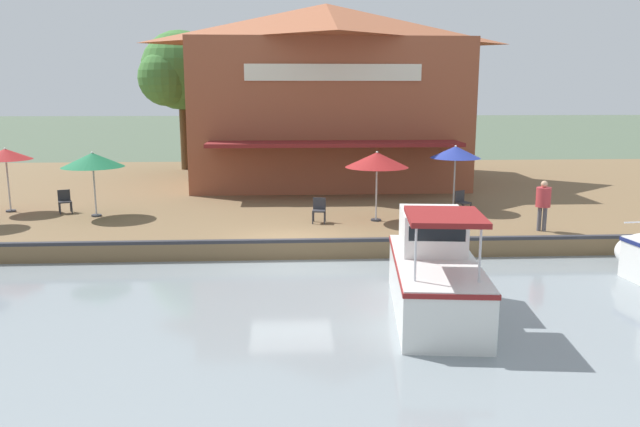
# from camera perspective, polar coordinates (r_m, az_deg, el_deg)

# --- Properties ---
(ground_plane) EXTENTS (220.00, 220.00, 0.00)m
(ground_plane) POSITION_cam_1_polar(r_m,az_deg,el_deg) (18.86, -2.70, -4.50)
(ground_plane) COLOR #4C5B47
(quay_deck) EXTENTS (22.00, 56.00, 0.60)m
(quay_deck) POSITION_cam_1_polar(r_m,az_deg,el_deg) (29.55, -2.87, 1.85)
(quay_deck) COLOR brown
(quay_deck) RESTS_ON ground
(quay_edge_fender) EXTENTS (0.20, 50.40, 0.10)m
(quay_edge_fender) POSITION_cam_1_polar(r_m,az_deg,el_deg) (18.79, -2.72, -2.51)
(quay_edge_fender) COLOR #2D2D33
(quay_edge_fender) RESTS_ON quay_deck
(waterfront_restaurant) EXTENTS (11.87, 13.13, 8.66)m
(waterfront_restaurant) POSITION_cam_1_polar(r_m,az_deg,el_deg) (31.86, 0.54, 11.03)
(waterfront_restaurant) COLOR brown
(waterfront_restaurant) RESTS_ON quay_deck
(patio_umbrella_near_quay_edge) EXTENTS (1.88, 1.88, 2.42)m
(patio_umbrella_near_quay_edge) POSITION_cam_1_polar(r_m,az_deg,el_deg) (25.96, -26.82, 4.85)
(patio_umbrella_near_quay_edge) COLOR #B7B7B7
(patio_umbrella_near_quay_edge) RESTS_ON quay_deck
(patio_umbrella_back_row) EXTENTS (1.88, 1.88, 2.48)m
(patio_umbrella_back_row) POSITION_cam_1_polar(r_m,az_deg,el_deg) (24.01, 12.28, 5.49)
(patio_umbrella_back_row) COLOR #B7B7B7
(patio_umbrella_back_row) RESTS_ON quay_deck
(patio_umbrella_mid_patio_right) EXTENTS (2.21, 2.21, 2.35)m
(patio_umbrella_mid_patio_right) POSITION_cam_1_polar(r_m,az_deg,el_deg) (23.78, -20.08, 4.62)
(patio_umbrella_mid_patio_right) COLOR #B7B7B7
(patio_umbrella_mid_patio_right) RESTS_ON quay_deck
(patio_umbrella_by_entrance) EXTENTS (2.19, 2.19, 2.45)m
(patio_umbrella_by_entrance) POSITION_cam_1_polar(r_m,az_deg,el_deg) (21.63, 5.23, 4.91)
(patio_umbrella_by_entrance) COLOR #B7B7B7
(patio_umbrella_by_entrance) RESTS_ON quay_deck
(cafe_chair_beside_entrance) EXTENTS (0.59, 0.59, 0.85)m
(cafe_chair_beside_entrance) POSITION_cam_1_polar(r_m,az_deg,el_deg) (25.11, -22.31, 1.14)
(cafe_chair_beside_entrance) COLOR #2D2D33
(cafe_chair_beside_entrance) RESTS_ON quay_deck
(cafe_chair_facing_river) EXTENTS (0.49, 0.49, 0.85)m
(cafe_chair_facing_river) POSITION_cam_1_polar(r_m,az_deg,el_deg) (21.52, -0.08, 0.43)
(cafe_chair_facing_river) COLOR #2D2D33
(cafe_chair_facing_river) RESTS_ON quay_deck
(cafe_chair_back_row_seat) EXTENTS (0.59, 0.59, 0.85)m
(cafe_chair_back_row_seat) POSITION_cam_1_polar(r_m,az_deg,el_deg) (23.63, 12.84, 1.12)
(cafe_chair_back_row_seat) COLOR #2D2D33
(cafe_chair_back_row_seat) RESTS_ON quay_deck
(person_at_quay_edge) EXTENTS (0.47, 0.47, 1.65)m
(person_at_quay_edge) POSITION_cam_1_polar(r_m,az_deg,el_deg) (21.36, 19.74, 1.19)
(person_at_quay_edge) COLOR #4C4C56
(person_at_quay_edge) RESTS_ON quay_deck
(motorboat_nearest_quay) EXTENTS (5.76, 2.38, 2.54)m
(motorboat_nearest_quay) POSITION_cam_1_polar(r_m,az_deg,el_deg) (14.99, 10.22, -5.14)
(motorboat_nearest_quay) COLOR white
(motorboat_nearest_quay) RESTS_ON river_water
(mooring_post) EXTENTS (0.22, 0.22, 0.85)m
(mooring_post) POSITION_cam_1_polar(r_m,az_deg,el_deg) (19.44, 9.81, -1.04)
(mooring_post) COLOR #473323
(mooring_post) RESTS_ON quay_deck
(tree_behind_restaurant) EXTENTS (4.61, 4.39, 7.80)m
(tree_behind_restaurant) POSITION_cam_1_polar(r_m,az_deg,el_deg) (36.56, -12.92, 12.46)
(tree_behind_restaurant) COLOR brown
(tree_behind_restaurant) RESTS_ON quay_deck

